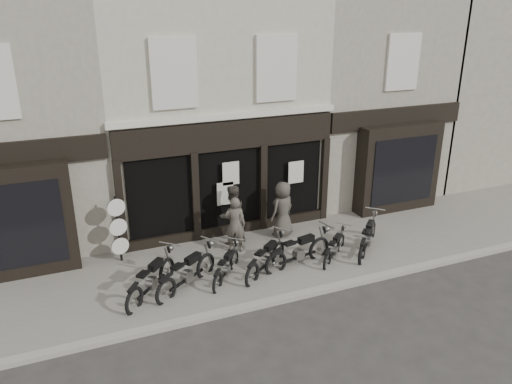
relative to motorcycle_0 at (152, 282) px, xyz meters
name	(u,v)px	position (x,y,z in m)	size (l,w,h in m)	color
ground_plane	(265,278)	(3.14, -0.25, -0.44)	(90.00, 90.00, 0.00)	#2D2B28
pavement	(253,262)	(3.14, 0.65, -0.38)	(30.00, 4.20, 0.12)	#69665D
kerb	(284,299)	(3.14, -1.50, -0.38)	(30.00, 0.25, 0.13)	gray
central_building	(200,99)	(3.14, 5.70, 3.64)	(7.30, 6.22, 8.34)	#B7B29D
neighbour_left	(4,114)	(-3.21, 5.64, 3.60)	(5.60, 6.73, 8.34)	gray
neighbour_right	(353,89)	(9.49, 5.64, 3.60)	(5.60, 6.73, 8.34)	gray
filler_right	(503,77)	(17.64, 5.75, 3.66)	(11.00, 6.00, 8.20)	gray
motorcycle_0	(152,282)	(0.00, 0.00, 0.00)	(1.78, 1.88, 1.12)	black
motorcycle_1	(187,275)	(0.95, -0.03, 0.01)	(2.07, 1.59, 1.13)	black
motorcycle_2	(226,269)	(2.08, 0.04, -0.08)	(1.40, 1.61, 0.92)	black
motorcycle_3	(266,261)	(3.24, -0.05, -0.02)	(1.89, 1.58, 1.07)	black
motorcycle_4	(299,253)	(4.28, -0.05, 0.01)	(2.34, 0.84, 1.13)	black
motorcycle_5	(334,250)	(5.46, -0.08, -0.09)	(1.54, 1.40, 0.90)	black
motorcycle_6	(368,240)	(6.66, -0.04, 0.00)	(1.84, 1.83, 1.12)	black
man_left	(235,224)	(2.85, 1.43, 0.56)	(0.64, 0.42, 1.77)	#4A463D
man_centre	(232,215)	(2.96, 1.99, 0.64)	(0.93, 0.73, 1.92)	#3D3731
man_right	(283,209)	(4.65, 1.86, 0.60)	(0.91, 0.59, 1.85)	#3F3B35
advert_sign_post	(119,232)	(-0.50, 2.10, 0.61)	(0.52, 0.34, 2.16)	black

